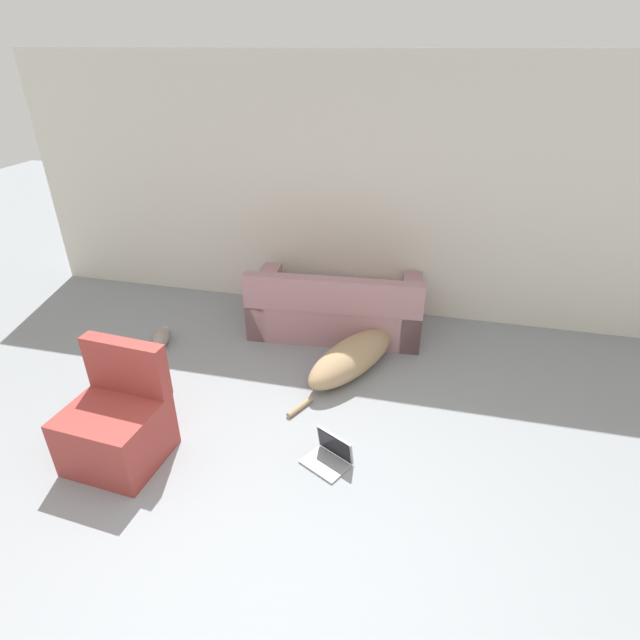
# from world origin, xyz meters

# --- Properties ---
(ground_plane) EXTENTS (20.00, 20.00, 0.00)m
(ground_plane) POSITION_xyz_m (0.00, 0.00, 0.00)
(ground_plane) COLOR gray
(wall_back) EXTENTS (7.82, 0.06, 2.72)m
(wall_back) POSITION_xyz_m (0.00, 3.63, 1.36)
(wall_back) COLOR beige
(wall_back) RESTS_ON ground_plane
(couch) EXTENTS (1.86, 1.02, 0.75)m
(couch) POSITION_xyz_m (-0.14, 3.03, 0.25)
(couch) COLOR #A3757A
(couch) RESTS_ON ground_plane
(dog) EXTENTS (0.94, 1.62, 0.32)m
(dog) POSITION_xyz_m (0.22, 2.36, 0.16)
(dog) COLOR #A38460
(dog) RESTS_ON ground_plane
(cat) EXTENTS (0.25, 0.51, 0.16)m
(cat) POSITION_xyz_m (-1.84, 2.30, 0.08)
(cat) COLOR gray
(cat) RESTS_ON ground_plane
(laptop_open) EXTENTS (0.41, 0.38, 0.23)m
(laptop_open) POSITION_xyz_m (0.23, 1.08, 0.07)
(laptop_open) COLOR gray
(laptop_open) RESTS_ON ground_plane
(book_cream) EXTENTS (0.26, 0.25, 0.02)m
(book_cream) POSITION_xyz_m (-2.39, 1.90, 0.01)
(book_cream) COLOR beige
(book_cream) RESTS_ON ground_plane
(side_chair) EXTENTS (0.70, 0.66, 0.89)m
(side_chair) POSITION_xyz_m (-1.31, 0.77, 0.30)
(side_chair) COLOR #993833
(side_chair) RESTS_ON ground_plane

